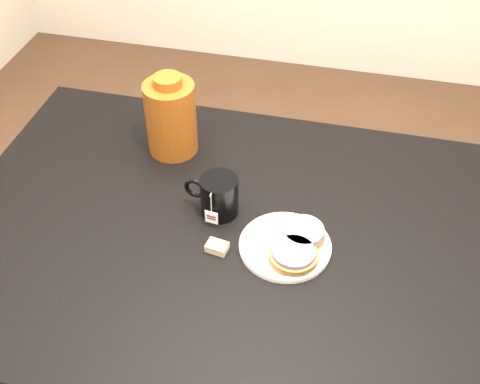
% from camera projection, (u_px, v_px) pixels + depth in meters
% --- Properties ---
extents(table, '(1.40, 0.90, 0.75)m').
position_uv_depth(table, '(260.00, 261.00, 1.37)').
color(table, black).
rests_on(table, ground_plane).
extents(plate, '(0.20, 0.20, 0.01)m').
position_uv_depth(plate, '(285.00, 245.00, 1.29)').
color(plate, white).
rests_on(plate, table).
extents(bagel_back, '(0.09, 0.09, 0.03)m').
position_uv_depth(bagel_back, '(303.00, 233.00, 1.29)').
color(bagel_back, brown).
rests_on(bagel_back, plate).
extents(bagel_front, '(0.11, 0.11, 0.03)m').
position_uv_depth(bagel_front, '(293.00, 255.00, 1.25)').
color(bagel_front, brown).
rests_on(bagel_front, plate).
extents(mug, '(0.13, 0.10, 0.10)m').
position_uv_depth(mug, '(218.00, 196.00, 1.34)').
color(mug, black).
rests_on(mug, table).
extents(teabag_pouch, '(0.05, 0.04, 0.02)m').
position_uv_depth(teabag_pouch, '(217.00, 247.00, 1.28)').
color(teabag_pouch, '#C6B793').
rests_on(teabag_pouch, table).
extents(bagel_package, '(0.17, 0.17, 0.21)m').
position_uv_depth(bagel_package, '(171.00, 117.00, 1.48)').
color(bagel_package, '#632B0D').
rests_on(bagel_package, table).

